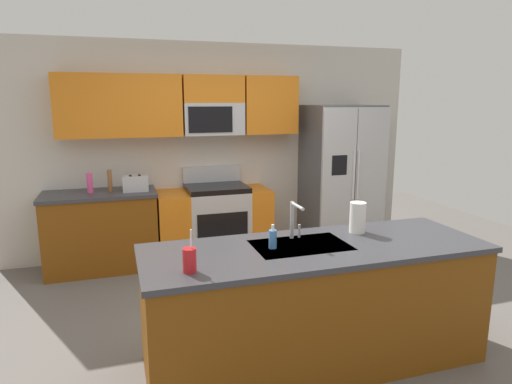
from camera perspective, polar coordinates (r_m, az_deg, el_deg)
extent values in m
plane|color=#66605B|center=(4.11, 2.28, -16.20)|extent=(9.00, 9.00, 0.00)
cube|color=beige|center=(5.73, -4.95, 5.44)|extent=(5.20, 0.10, 2.60)
cube|color=orange|center=(5.36, -20.64, 10.21)|extent=(0.70, 0.32, 0.70)
cube|color=orange|center=(5.37, -13.19, 10.64)|extent=(0.67, 0.32, 0.70)
cube|color=orange|center=(5.66, 1.65, 10.98)|extent=(0.67, 0.32, 0.70)
cube|color=#B7BABF|center=(5.48, -5.52, 9.23)|extent=(0.72, 0.32, 0.38)
cube|color=black|center=(5.30, -5.78, 9.15)|extent=(0.52, 0.01, 0.30)
cube|color=orange|center=(5.47, -5.59, 12.90)|extent=(0.72, 0.32, 0.32)
cube|color=brown|center=(5.42, -19.03, -4.92)|extent=(1.21, 0.60, 0.86)
cube|color=#38383D|center=(5.32, -19.35, -0.26)|extent=(1.24, 0.63, 0.04)
cube|color=#B7BABF|center=(5.54, -4.96, -4.05)|extent=(0.72, 0.60, 0.84)
cube|color=black|center=(5.25, -4.23, -4.60)|extent=(0.60, 0.01, 0.36)
cube|color=black|center=(5.44, -5.04, 0.51)|extent=(0.72, 0.60, 0.06)
cube|color=#B7BABF|center=(5.67, -5.66, 2.31)|extent=(0.72, 0.06, 0.20)
cube|color=orange|center=(5.46, -10.51, -4.47)|extent=(0.36, 0.60, 0.84)
cube|color=orange|center=(5.67, -0.01, -3.65)|extent=(0.28, 0.60, 0.84)
cube|color=#4C4F54|center=(5.95, 10.64, 1.86)|extent=(0.90, 0.70, 1.85)
cube|color=#B7BABF|center=(5.52, 10.38, 1.12)|extent=(0.44, 0.04, 1.81)
cube|color=#B7BABF|center=(5.74, 14.36, 1.35)|extent=(0.44, 0.04, 1.81)
cylinder|color=silver|center=(5.57, 12.33, 2.10)|extent=(0.02, 0.02, 0.60)
cylinder|color=silver|center=(5.60, 12.87, 2.13)|extent=(0.02, 0.02, 0.60)
cube|color=black|center=(5.47, 10.57, 3.37)|extent=(0.20, 0.00, 0.24)
cube|color=brown|center=(3.42, 7.46, -14.28)|extent=(2.44, 0.82, 0.86)
cube|color=#38383D|center=(3.25, 7.67, -7.12)|extent=(2.48, 0.86, 0.04)
cube|color=#B7BABF|center=(3.25, 5.69, -6.97)|extent=(0.68, 0.44, 0.03)
cube|color=#B7BABF|center=(5.25, -15.10, 1.07)|extent=(0.28, 0.16, 0.18)
cube|color=black|center=(5.23, -15.70, 1.99)|extent=(0.03, 0.11, 0.01)
cube|color=black|center=(5.23, -14.61, 2.05)|extent=(0.03, 0.11, 0.01)
cylinder|color=brown|center=(5.29, -18.09, 1.35)|extent=(0.05, 0.05, 0.25)
cylinder|color=#EA4C93|center=(5.30, -20.39, 1.07)|extent=(0.07, 0.07, 0.22)
cylinder|color=#B7BABF|center=(3.35, 4.60, -3.58)|extent=(0.03, 0.03, 0.28)
cylinder|color=#B7BABF|center=(3.23, 5.30, -1.80)|extent=(0.02, 0.20, 0.02)
cylinder|color=#B7BABF|center=(3.40, 5.51, -4.96)|extent=(0.02, 0.02, 0.10)
cylinder|color=red|center=(2.75, -8.45, -8.58)|extent=(0.08, 0.08, 0.15)
cylinder|color=white|center=(2.71, -8.28, -6.09)|extent=(0.01, 0.03, 0.14)
cylinder|color=#4C8CD8|center=(3.14, 2.14, -6.02)|extent=(0.06, 0.06, 0.13)
cylinder|color=white|center=(3.12, 2.15, -4.53)|extent=(0.02, 0.02, 0.04)
cylinder|color=white|center=(3.58, 12.80, -3.18)|extent=(0.12, 0.12, 0.24)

